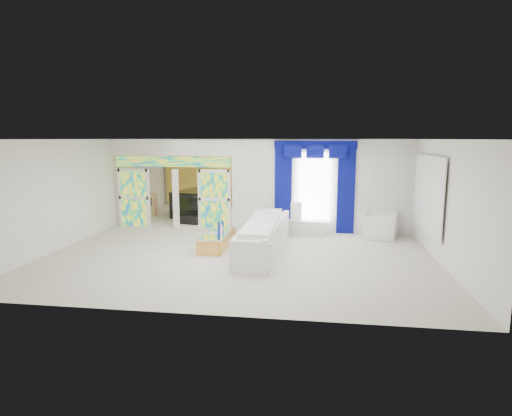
# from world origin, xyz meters

# --- Properties ---
(floor) EXTENTS (12.00, 12.00, 0.00)m
(floor) POSITION_xyz_m (0.00, 0.00, 0.00)
(floor) COLOR #B7AF9E
(floor) RESTS_ON ground
(dividing_wall) EXTENTS (5.70, 0.18, 3.00)m
(dividing_wall) POSITION_xyz_m (2.15, 1.00, 1.50)
(dividing_wall) COLOR white
(dividing_wall) RESTS_ON ground
(dividing_header) EXTENTS (4.30, 0.18, 0.55)m
(dividing_header) POSITION_xyz_m (-2.85, 1.00, 2.73)
(dividing_header) COLOR white
(dividing_header) RESTS_ON dividing_wall
(stained_panel_left) EXTENTS (0.95, 0.04, 2.00)m
(stained_panel_left) POSITION_xyz_m (-4.28, 1.00, 1.00)
(stained_panel_left) COLOR #994C3F
(stained_panel_left) RESTS_ON ground
(stained_panel_right) EXTENTS (0.95, 0.04, 2.00)m
(stained_panel_right) POSITION_xyz_m (-1.42, 1.00, 1.00)
(stained_panel_right) COLOR #994C3F
(stained_panel_right) RESTS_ON ground
(stained_transom) EXTENTS (4.00, 0.05, 0.35)m
(stained_transom) POSITION_xyz_m (-2.85, 1.00, 2.25)
(stained_transom) COLOR #994C3F
(stained_transom) RESTS_ON dividing_header
(window_pane) EXTENTS (1.00, 0.02, 2.30)m
(window_pane) POSITION_xyz_m (1.90, 0.90, 1.45)
(window_pane) COLOR white
(window_pane) RESTS_ON dividing_wall
(blue_drape_left) EXTENTS (0.55, 0.10, 2.80)m
(blue_drape_left) POSITION_xyz_m (0.90, 0.87, 1.40)
(blue_drape_left) COLOR #040B4D
(blue_drape_left) RESTS_ON ground
(blue_drape_right) EXTENTS (0.55, 0.10, 2.80)m
(blue_drape_right) POSITION_xyz_m (2.90, 0.87, 1.40)
(blue_drape_right) COLOR #040B4D
(blue_drape_right) RESTS_ON ground
(blue_pelmet) EXTENTS (2.60, 0.12, 0.25)m
(blue_pelmet) POSITION_xyz_m (1.90, 0.87, 2.82)
(blue_pelmet) COLOR #040B4D
(blue_pelmet) RESTS_ON dividing_wall
(wall_mirror) EXTENTS (0.04, 2.70, 1.90)m
(wall_mirror) POSITION_xyz_m (4.94, -1.00, 1.55)
(wall_mirror) COLOR white
(wall_mirror) RESTS_ON ground
(gold_curtains) EXTENTS (9.70, 0.12, 2.90)m
(gold_curtains) POSITION_xyz_m (0.00, 5.90, 1.50)
(gold_curtains) COLOR gold
(gold_curtains) RESTS_ON ground
(white_sofa) EXTENTS (1.08, 4.09, 0.77)m
(white_sofa) POSITION_xyz_m (0.59, -1.77, 0.39)
(white_sofa) COLOR white
(white_sofa) RESTS_ON ground
(coffee_table) EXTENTS (0.71, 1.86, 0.41)m
(coffee_table) POSITION_xyz_m (-0.76, -1.47, 0.20)
(coffee_table) COLOR gold
(coffee_table) RESTS_ON ground
(console_table) EXTENTS (1.33, 0.54, 0.43)m
(console_table) POSITION_xyz_m (1.65, 0.57, 0.22)
(console_table) COLOR silver
(console_table) RESTS_ON ground
(table_lamp) EXTENTS (0.36, 0.36, 0.58)m
(table_lamp) POSITION_xyz_m (1.35, 0.57, 0.72)
(table_lamp) COLOR white
(table_lamp) RESTS_ON console_table
(armchair) EXTENTS (1.28, 1.39, 0.76)m
(armchair) POSITION_xyz_m (3.90, 0.44, 0.38)
(armchair) COLOR white
(armchair) RESTS_ON ground
(grand_piano) EXTENTS (1.95, 2.30, 1.01)m
(grand_piano) POSITION_xyz_m (-2.56, 3.25, 0.51)
(grand_piano) COLOR black
(grand_piano) RESTS_ON ground
(piano_bench) EXTENTS (0.92, 0.53, 0.29)m
(piano_bench) POSITION_xyz_m (-2.56, 1.65, 0.14)
(piano_bench) COLOR black
(piano_bench) RESTS_ON ground
(tv_console) EXTENTS (0.66, 0.62, 0.86)m
(tv_console) POSITION_xyz_m (-4.60, 3.03, 0.43)
(tv_console) COLOR tan
(tv_console) RESTS_ON ground
(chandelier) EXTENTS (0.60, 0.60, 0.60)m
(chandelier) POSITION_xyz_m (-2.30, 3.40, 2.65)
(chandelier) COLOR gold
(chandelier) RESTS_ON ceiling
(decanters) EXTENTS (0.11, 0.64, 0.30)m
(decanters) POSITION_xyz_m (-0.73, -1.17, 0.51)
(decanters) COLOR navy
(decanters) RESTS_ON coffee_table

